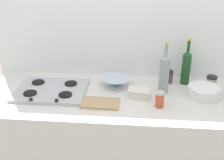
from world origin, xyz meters
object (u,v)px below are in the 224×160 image
at_px(cutting_board, 100,103).
at_px(mixing_bowl, 116,82).
at_px(condiment_jar_spare, 169,77).
at_px(stovetop_hob, 51,90).
at_px(butter_dish, 139,93).
at_px(wine_bottle_leftmost, 186,67).
at_px(plate_stack, 204,92).
at_px(condiment_jar_rear, 160,99).
at_px(wine_bottle_mid_left, 164,73).
at_px(condiment_jar_front, 211,82).

bearing_deg(cutting_board, mixing_bowl, 73.72).
bearing_deg(condiment_jar_spare, stovetop_hob, -164.98).
bearing_deg(butter_dish, wine_bottle_leftmost, 36.17).
relative_size(stovetop_hob, plate_stack, 2.19).
bearing_deg(plate_stack, stovetop_hob, -178.49).
bearing_deg(mixing_bowl, condiment_jar_rear, -41.76).
distance_m(stovetop_hob, cutting_board, 0.40).
height_order(condiment_jar_rear, cutting_board, condiment_jar_rear).
height_order(plate_stack, cutting_board, plate_stack).
relative_size(stovetop_hob, cutting_board, 1.98).
relative_size(wine_bottle_mid_left, cutting_board, 1.50).
bearing_deg(cutting_board, wine_bottle_mid_left, 26.22).
bearing_deg(stovetop_hob, plate_stack, 1.51).
height_order(wine_bottle_leftmost, wine_bottle_mid_left, wine_bottle_mid_left).
distance_m(mixing_bowl, condiment_jar_rear, 0.41).
relative_size(wine_bottle_mid_left, butter_dish, 2.49).
xyz_separation_m(mixing_bowl, condiment_jar_spare, (0.40, 0.10, 0.01)).
bearing_deg(cutting_board, wine_bottle_leftmost, 31.92).
bearing_deg(mixing_bowl, wine_bottle_mid_left, -11.12).
xyz_separation_m(plate_stack, cutting_board, (-0.70, -0.17, -0.03)).
height_order(mixing_bowl, condiment_jar_rear, condiment_jar_rear).
bearing_deg(stovetop_hob, wine_bottle_mid_left, 4.54).
bearing_deg(stovetop_hob, wine_bottle_leftmost, 13.20).
xyz_separation_m(plate_stack, butter_dish, (-0.45, -0.05, -0.01)).
distance_m(wine_bottle_mid_left, condiment_jar_front, 0.38).
height_order(butter_dish, cutting_board, butter_dish).
relative_size(mixing_bowl, butter_dish, 1.43).
bearing_deg(condiment_jar_front, plate_stack, -118.95).
relative_size(mixing_bowl, condiment_jar_front, 2.33).
height_order(condiment_jar_front, cutting_board, condiment_jar_front).
height_order(wine_bottle_leftmost, condiment_jar_front, wine_bottle_leftmost).
relative_size(condiment_jar_front, condiment_jar_spare, 0.94).
bearing_deg(condiment_jar_rear, wine_bottle_leftmost, 60.20).
relative_size(butter_dish, condiment_jar_rear, 1.39).
xyz_separation_m(stovetop_hob, cutting_board, (0.37, -0.14, -0.00)).
distance_m(wine_bottle_mid_left, butter_dish, 0.22).
distance_m(stovetop_hob, condiment_jar_spare, 0.88).
bearing_deg(cutting_board, butter_dish, 25.54).
relative_size(wine_bottle_leftmost, condiment_jar_spare, 3.62).
distance_m(plate_stack, cutting_board, 0.72).
bearing_deg(wine_bottle_leftmost, condiment_jar_front, -18.60).
xyz_separation_m(plate_stack, mixing_bowl, (-0.62, 0.10, 0.00)).
height_order(wine_bottle_leftmost, condiment_jar_spare, wine_bottle_leftmost).
bearing_deg(stovetop_hob, mixing_bowl, 16.14).
bearing_deg(wine_bottle_leftmost, plate_stack, -62.05).
xyz_separation_m(condiment_jar_front, condiment_jar_rear, (-0.39, -0.31, 0.01)).
height_order(condiment_jar_spare, cutting_board, condiment_jar_spare).
distance_m(wine_bottle_leftmost, cutting_board, 0.71).
xyz_separation_m(stovetop_hob, condiment_jar_spare, (0.84, 0.23, 0.04)).
bearing_deg(condiment_jar_spare, mixing_bowl, -166.27).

